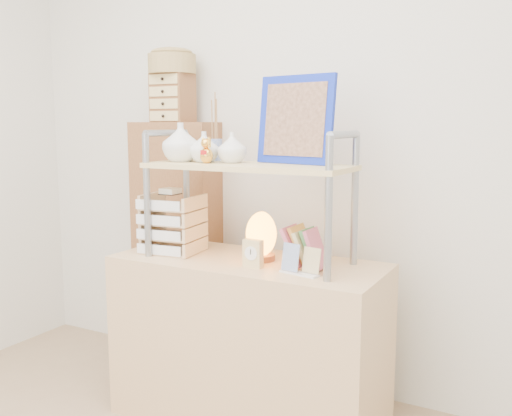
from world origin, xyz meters
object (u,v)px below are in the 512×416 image
at_px(desk, 248,342).
at_px(cabinet, 178,246).
at_px(letter_tray, 172,227).
at_px(salt_lamp, 261,236).

distance_m(desk, cabinet, 0.81).
xyz_separation_m(cabinet, letter_tray, (0.26, -0.40, 0.19)).
xyz_separation_m(letter_tray, salt_lamp, (0.44, 0.06, -0.01)).
xyz_separation_m(desk, salt_lamp, (0.05, 0.03, 0.48)).
bearing_deg(letter_tray, cabinet, 123.28).
distance_m(desk, letter_tray, 0.63).
distance_m(cabinet, letter_tray, 0.52).
relative_size(cabinet, letter_tray, 4.51).
height_order(cabinet, salt_lamp, cabinet).
relative_size(letter_tray, salt_lamp, 1.40).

